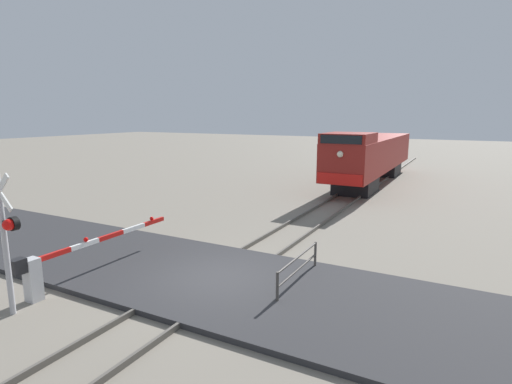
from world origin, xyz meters
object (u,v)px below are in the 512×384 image
(crossing_signal, at_px, (2,230))
(locomotive, at_px, (372,156))
(guard_railing, at_px, (298,266))
(crossing_gate, at_px, (56,264))

(crossing_signal, bearing_deg, locomotive, 81.99)
(guard_railing, bearing_deg, locomotive, 96.70)
(crossing_signal, bearing_deg, crossing_gate, 98.66)
(crossing_signal, bearing_deg, guard_railing, 41.13)
(crossing_gate, relative_size, guard_railing, 1.96)
(locomotive, height_order, crossing_signal, locomotive)
(locomotive, distance_m, guard_railing, 19.67)
(locomotive, relative_size, crossing_signal, 4.55)
(locomotive, xyz_separation_m, crossing_signal, (-3.45, -24.49, 0.19))
(crossing_gate, xyz_separation_m, guard_railing, (5.96, 3.52, -0.19))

